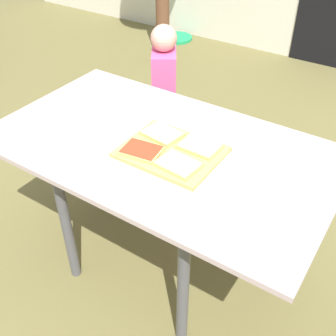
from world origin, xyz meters
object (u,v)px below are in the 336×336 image
dining_table (161,160)px  pizza_slice_near_right (178,164)px  child_left (164,92)px  cutting_board (171,152)px  plate_white_left (114,121)px  garden_hose_coil (176,38)px  pizza_slice_far_right (200,146)px  pizza_slice_far_left (162,133)px  plate_white_right (260,154)px  pizza_slice_near_left (141,150)px

dining_table → pizza_slice_near_right: size_ratio=8.47×
dining_table → child_left: bearing=123.0°
cutting_board → plate_white_left: cutting_board is taller
dining_table → cutting_board: 0.12m
pizza_slice_near_right → dining_table: bearing=145.5°
cutting_board → garden_hose_coil: cutting_board is taller
pizza_slice_near_right → pizza_slice_far_right: size_ratio=1.06×
dining_table → plate_white_left: bearing=173.6°
pizza_slice_far_right → pizza_slice_far_left: bearing=-177.7°
cutting_board → plate_white_left: (-0.35, 0.06, -0.00)m
pizza_slice_near_right → pizza_slice_far_left: size_ratio=0.98×
plate_white_right → child_left: 1.03m
pizza_slice_near_right → child_left: 1.05m
child_left → garden_hose_coil: bearing=120.5°
pizza_slice_far_right → plate_white_left: (-0.44, -0.02, -0.02)m
pizza_slice_near_right → pizza_slice_far_right: bearing=86.7°
pizza_slice_far_left → garden_hose_coil: pizza_slice_far_left is taller
plate_white_left → child_left: child_left is taller
cutting_board → plate_white_right: size_ratio=1.77×
pizza_slice_far_left → plate_white_right: 0.41m
plate_white_right → plate_white_left: (-0.65, -0.13, 0.00)m
plate_white_right → garden_hose_coil: bearing=128.3°
plate_white_left → garden_hose_coil: plate_white_left is taller
pizza_slice_near_right → pizza_slice_far_right: same height
cutting_board → pizza_slice_far_right: 0.12m
cutting_board → pizza_slice_far_right: (0.09, 0.08, 0.02)m
pizza_slice_far_right → plate_white_right: size_ratio=0.73×
child_left → pizza_slice_far_left: bearing=-56.6°
child_left → garden_hose_coil: child_left is taller
pizza_slice_far_left → pizza_slice_near_right: bearing=-40.1°
pizza_slice_near_right → plate_white_left: bearing=162.5°
cutting_board → plate_white_right: (0.30, 0.19, -0.00)m
dining_table → pizza_slice_near_right: 0.21m
dining_table → plate_white_right: (0.37, 0.16, 0.08)m
pizza_slice_far_right → child_left: 0.95m
pizza_slice_far_right → plate_white_right: 0.24m
pizza_slice_near_left → garden_hose_coil: size_ratio=0.50×
garden_hose_coil → pizza_slice_near_right: bearing=-57.5°
plate_white_right → garden_hose_coil: plate_white_right is taller
dining_table → cutting_board: (0.07, -0.03, 0.09)m
pizza_slice_far_left → garden_hose_coil: (-1.62, 2.67, -0.74)m
garden_hose_coil → cutting_board: bearing=-58.0°
child_left → dining_table: bearing=-57.0°
pizza_slice_near_right → plate_white_right: pizza_slice_near_right is taller
child_left → pizza_slice_near_right: bearing=-53.1°
pizza_slice_near_right → pizza_slice_near_left: size_ratio=0.98×
pizza_slice_near_left → garden_hose_coil: bearing=119.9°
pizza_slice_near_right → garden_hose_coil: size_ratio=0.49×
dining_table → pizza_slice_near_left: pizza_slice_near_left is taller
pizza_slice_far_left → plate_white_left: size_ratio=0.79×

